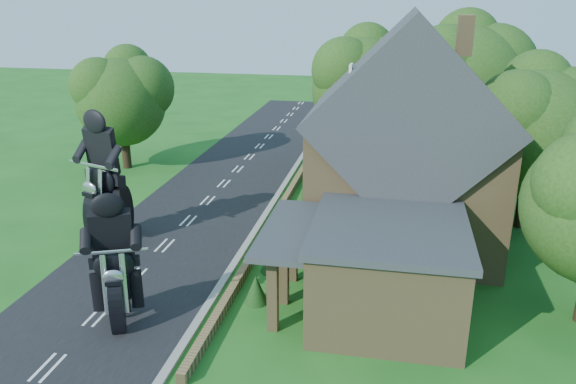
% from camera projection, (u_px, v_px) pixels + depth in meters
% --- Properties ---
extents(ground, '(120.00, 120.00, 0.00)m').
position_uv_depth(ground, '(135.00, 277.00, 22.69)').
color(ground, '#195718').
rests_on(ground, ground).
extents(road, '(7.00, 80.00, 0.02)m').
position_uv_depth(road, '(135.00, 276.00, 22.69)').
color(road, black).
rests_on(road, ground).
extents(kerb, '(0.30, 80.00, 0.12)m').
position_uv_depth(kerb, '(222.00, 284.00, 22.00)').
color(kerb, gray).
rests_on(kerb, ground).
extents(garden_wall, '(0.30, 22.00, 0.40)m').
position_uv_depth(garden_wall, '(267.00, 232.00, 26.46)').
color(garden_wall, olive).
rests_on(garden_wall, ground).
extents(house, '(9.54, 8.64, 10.24)m').
position_uv_depth(house, '(407.00, 148.00, 24.88)').
color(house, olive).
rests_on(house, ground).
extents(annex, '(7.05, 5.94, 3.44)m').
position_uv_depth(annex, '(384.00, 268.00, 19.56)').
color(annex, olive).
rests_on(annex, ground).
extents(tree_house_right, '(6.51, 6.00, 8.40)m').
position_uv_depth(tree_house_right, '(544.00, 123.00, 25.90)').
color(tree_house_right, black).
rests_on(tree_house_right, ground).
extents(tree_behind_house, '(7.81, 7.20, 10.08)m').
position_uv_depth(tree_behind_house, '(472.00, 76.00, 32.96)').
color(tree_behind_house, black).
rests_on(tree_behind_house, ground).
extents(tree_behind_left, '(6.94, 6.40, 9.16)m').
position_uv_depth(tree_behind_left, '(370.00, 80.00, 35.13)').
color(tree_behind_left, black).
rests_on(tree_behind_left, ground).
extents(tree_far_road, '(6.08, 5.60, 7.84)m').
position_uv_depth(tree_far_road, '(127.00, 94.00, 35.38)').
color(tree_far_road, black).
rests_on(tree_far_road, ground).
extents(shrub_a, '(0.90, 0.90, 1.10)m').
position_uv_depth(shrub_a, '(256.00, 289.00, 20.61)').
color(shrub_a, '#123611').
rests_on(shrub_a, ground).
extents(shrub_b, '(0.90, 0.90, 1.10)m').
position_uv_depth(shrub_b, '(271.00, 259.00, 22.93)').
color(shrub_b, '#123611').
rests_on(shrub_b, ground).
extents(shrub_c, '(0.90, 0.90, 1.10)m').
position_uv_depth(shrub_c, '(283.00, 235.00, 25.24)').
color(shrub_c, '#123611').
rests_on(shrub_c, ground).
extents(shrub_d, '(0.90, 0.90, 1.10)m').
position_uv_depth(shrub_d, '(302.00, 198.00, 29.87)').
color(shrub_d, '#123611').
rests_on(shrub_d, ground).
extents(shrub_e, '(0.90, 0.90, 1.10)m').
position_uv_depth(shrub_e, '(310.00, 183.00, 32.18)').
color(shrub_e, '#123611').
rests_on(shrub_e, ground).
extents(shrub_f, '(0.90, 0.90, 1.10)m').
position_uv_depth(shrub_f, '(316.00, 170.00, 34.49)').
color(shrub_f, '#123611').
rests_on(shrub_f, ground).
extents(motorcycle_lead, '(0.95, 1.59, 1.45)m').
position_uv_depth(motorcycle_lead, '(120.00, 305.00, 19.24)').
color(motorcycle_lead, black).
rests_on(motorcycle_lead, ground).
extents(motorcycle_follow, '(1.09, 2.03, 1.84)m').
position_uv_depth(motorcycle_follow, '(110.00, 221.00, 25.86)').
color(motorcycle_follow, black).
rests_on(motorcycle_follow, ground).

